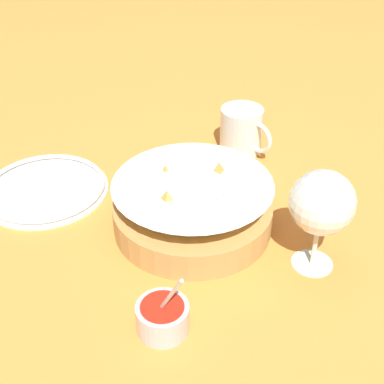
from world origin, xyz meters
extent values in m
plane|color=orange|center=(0.00, 0.00, 0.00)|extent=(4.00, 4.00, 0.00)
cylinder|color=#B2894C|center=(0.00, -0.02, 0.02)|extent=(0.25, 0.25, 0.05)
cone|color=#EDE5C6|center=(0.00, -0.02, 0.04)|extent=(0.25, 0.25, 0.08)
cylinder|color=#3D842D|center=(0.00, -0.02, 0.03)|extent=(0.19, 0.19, 0.01)
pyramid|color=#CC8E42|center=(0.05, -0.02, 0.06)|extent=(0.05, 0.06, 0.06)
pyramid|color=#CC8E42|center=(0.00, 0.04, 0.06)|extent=(0.09, 0.09, 0.07)
pyramid|color=#CC8E42|center=(-0.06, -0.02, 0.06)|extent=(0.09, 0.09, 0.06)
pyramid|color=#CC8E42|center=(0.01, -0.07, 0.06)|extent=(0.08, 0.08, 0.07)
cylinder|color=#B7B7BC|center=(0.13, -0.19, 0.02)|extent=(0.07, 0.07, 0.04)
cylinder|color=red|center=(0.13, -0.19, 0.03)|extent=(0.06, 0.06, 0.03)
cylinder|color=#B7B7BC|center=(0.14, -0.19, 0.06)|extent=(0.06, 0.01, 0.10)
cylinder|color=silver|center=(0.18, 0.05, 0.00)|extent=(0.06, 0.06, 0.00)
cylinder|color=silver|center=(0.18, 0.05, 0.04)|extent=(0.01, 0.01, 0.07)
sphere|color=silver|center=(0.18, 0.05, 0.11)|extent=(0.09, 0.09, 0.09)
sphere|color=beige|center=(0.18, 0.05, 0.10)|extent=(0.06, 0.06, 0.06)
cylinder|color=silver|center=(-0.12, 0.21, 0.04)|extent=(0.08, 0.08, 0.09)
cylinder|color=#935119|center=(-0.12, 0.21, 0.03)|extent=(0.07, 0.07, 0.06)
torus|color=silver|center=(-0.07, 0.21, 0.05)|extent=(0.06, 0.01, 0.06)
cylinder|color=white|center=(-0.25, -0.14, 0.00)|extent=(0.22, 0.22, 0.01)
torus|color=white|center=(-0.25, -0.14, 0.01)|extent=(0.21, 0.21, 0.01)
camera|label=1|loc=(0.49, -0.47, 0.54)|focal=50.00mm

